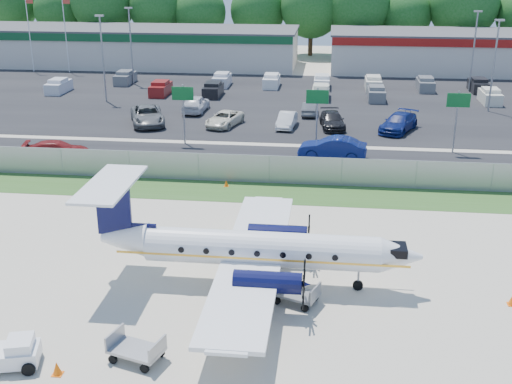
# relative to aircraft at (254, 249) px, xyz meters

# --- Properties ---
(ground) EXTENTS (170.00, 170.00, 0.00)m
(ground) POSITION_rel_aircraft_xyz_m (-0.69, 0.60, -1.91)
(ground) COLOR beige
(ground) RESTS_ON ground
(grass_verge) EXTENTS (170.00, 4.00, 0.02)m
(grass_verge) POSITION_rel_aircraft_xyz_m (-0.69, 12.60, -1.90)
(grass_verge) COLOR #2D561E
(grass_verge) RESTS_ON ground
(access_road) EXTENTS (170.00, 8.00, 0.02)m
(access_road) POSITION_rel_aircraft_xyz_m (-0.69, 19.60, -1.90)
(access_road) COLOR black
(access_road) RESTS_ON ground
(parking_lot) EXTENTS (170.00, 32.00, 0.02)m
(parking_lot) POSITION_rel_aircraft_xyz_m (-0.69, 40.60, -1.90)
(parking_lot) COLOR black
(parking_lot) RESTS_ON ground
(perimeter_fence) EXTENTS (120.00, 0.06, 1.99)m
(perimeter_fence) POSITION_rel_aircraft_xyz_m (-0.69, 14.60, -0.91)
(perimeter_fence) COLOR gray
(perimeter_fence) RESTS_ON ground
(building_west) EXTENTS (46.40, 12.40, 5.24)m
(building_west) POSITION_rel_aircraft_xyz_m (-24.69, 62.58, 0.72)
(building_west) COLOR beige
(building_west) RESTS_ON ground
(building_east) EXTENTS (44.40, 12.40, 5.24)m
(building_east) POSITION_rel_aircraft_xyz_m (25.31, 62.58, 0.72)
(building_east) COLOR beige
(building_east) RESTS_ON ground
(sign_left) EXTENTS (1.80, 0.26, 5.00)m
(sign_left) POSITION_rel_aircraft_xyz_m (-8.69, 23.51, 1.70)
(sign_left) COLOR gray
(sign_left) RESTS_ON ground
(sign_mid) EXTENTS (1.80, 0.26, 5.00)m
(sign_mid) POSITION_rel_aircraft_xyz_m (2.31, 23.51, 1.70)
(sign_mid) COLOR gray
(sign_mid) RESTS_ON ground
(sign_right) EXTENTS (1.80, 0.26, 5.00)m
(sign_right) POSITION_rel_aircraft_xyz_m (13.31, 23.51, 1.70)
(sign_right) COLOR gray
(sign_right) RESTS_ON ground
(flagpole_west) EXTENTS (1.06, 0.12, 10.00)m
(flagpole_west) POSITION_rel_aircraft_xyz_m (-36.61, 55.60, 3.73)
(flagpole_west) COLOR white
(flagpole_west) RESTS_ON ground
(flagpole_east) EXTENTS (1.06, 0.12, 10.00)m
(flagpole_east) POSITION_rel_aircraft_xyz_m (-31.61, 55.60, 3.73)
(flagpole_east) COLOR white
(flagpole_east) RESTS_ON ground
(light_pole_nw) EXTENTS (0.90, 0.35, 9.09)m
(light_pole_nw) POSITION_rel_aircraft_xyz_m (-20.69, 38.60, 3.32)
(light_pole_nw) COLOR gray
(light_pole_nw) RESTS_ON ground
(light_pole_ne) EXTENTS (0.90, 0.35, 9.09)m
(light_pole_ne) POSITION_rel_aircraft_xyz_m (19.31, 38.60, 3.32)
(light_pole_ne) COLOR gray
(light_pole_ne) RESTS_ON ground
(light_pole_sw) EXTENTS (0.90, 0.35, 9.09)m
(light_pole_sw) POSITION_rel_aircraft_xyz_m (-20.69, 48.60, 3.32)
(light_pole_sw) COLOR gray
(light_pole_sw) RESTS_ON ground
(light_pole_se) EXTENTS (0.90, 0.35, 9.09)m
(light_pole_se) POSITION_rel_aircraft_xyz_m (19.31, 48.60, 3.32)
(light_pole_se) COLOR gray
(light_pole_se) RESTS_ON ground
(tree_line) EXTENTS (112.00, 6.00, 14.00)m
(tree_line) POSITION_rel_aircraft_xyz_m (-0.69, 74.60, -1.91)
(tree_line) COLOR #174E17
(tree_line) RESTS_ON ground
(aircraft) EXTENTS (15.80, 15.62, 4.94)m
(aircraft) POSITION_rel_aircraft_xyz_m (0.00, 0.00, 0.00)
(aircraft) COLOR white
(aircraft) RESTS_ON ground
(pushback_tug) EXTENTS (2.46, 2.06, 1.18)m
(pushback_tug) POSITION_rel_aircraft_xyz_m (-8.55, -7.62, -1.34)
(pushback_tug) COLOR white
(pushback_tug) RESTS_ON ground
(baggage_cart_near) EXTENTS (2.36, 1.81, 1.09)m
(baggage_cart_near) POSITION_rel_aircraft_xyz_m (-3.89, -6.70, -1.40)
(baggage_cart_near) COLOR gray
(baggage_cart_near) RESTS_ON ground
(baggage_cart_far) EXTENTS (2.31, 1.86, 1.05)m
(baggage_cart_far) POSITION_rel_aircraft_xyz_m (2.09, -1.52, -1.42)
(baggage_cart_far) COLOR gray
(baggage_cart_far) RESTS_ON ground
(cone_port_wing) EXTENTS (0.39, 0.39, 0.56)m
(cone_port_wing) POSITION_rel_aircraft_xyz_m (-6.65, -7.95, -1.64)
(cone_port_wing) COLOR #FF6208
(cone_port_wing) RESTS_ON ground
(cone_starboard_wing) EXTENTS (0.33, 0.33, 0.46)m
(cone_starboard_wing) POSITION_rel_aircraft_xyz_m (-3.56, 13.57, -1.69)
(cone_starboard_wing) COLOR #FF6208
(cone_starboard_wing) RESTS_ON ground
(road_car_west) EXTENTS (5.29, 3.06, 1.44)m
(road_car_west) POSITION_rel_aircraft_xyz_m (-17.59, 18.24, -1.91)
(road_car_west) COLOR maroon
(road_car_west) RESTS_ON ground
(road_car_mid) EXTENTS (5.40, 2.38, 1.72)m
(road_car_mid) POSITION_rel_aircraft_xyz_m (3.66, 20.80, -1.91)
(road_car_mid) COLOR navy
(road_car_mid) RESTS_ON ground
(parked_car_a) EXTENTS (4.78, 6.74, 1.71)m
(parked_car_a) POSITION_rel_aircraft_xyz_m (-13.57, 29.55, -1.91)
(parked_car_a) COLOR #595B5E
(parked_car_a) RESTS_ON ground
(parked_car_b) EXTENTS (3.48, 5.30, 1.35)m
(parked_car_b) POSITION_rel_aircraft_xyz_m (-6.32, 29.80, -1.91)
(parked_car_b) COLOR beige
(parked_car_b) RESTS_ON ground
(parked_car_c) EXTENTS (1.82, 4.29, 1.38)m
(parked_car_c) POSITION_rel_aircraft_xyz_m (-0.54, 29.93, -1.91)
(parked_car_c) COLOR silver
(parked_car_c) RESTS_ON ground
(parked_car_d) EXTENTS (2.63, 5.20, 1.45)m
(parked_car_d) POSITION_rel_aircraft_xyz_m (3.61, 30.20, -1.91)
(parked_car_d) COLOR black
(parked_car_d) RESTS_ON ground
(parked_car_e) EXTENTS (4.29, 5.92, 1.59)m
(parked_car_e) POSITION_rel_aircraft_xyz_m (9.53, 29.70, -1.91)
(parked_car_e) COLOR navy
(parked_car_e) RESTS_ON ground
(parked_car_f) EXTENTS (2.23, 5.13, 1.72)m
(parked_car_f) POSITION_rel_aircraft_xyz_m (-10.10, 35.02, -1.91)
(parked_car_f) COLOR silver
(parked_car_f) RESTS_ON ground
(parked_car_g) EXTENTS (1.46, 3.94, 1.29)m
(parked_car_g) POSITION_rel_aircraft_xyz_m (1.36, 35.00, -1.91)
(parked_car_g) COLOR #595B5E
(parked_car_g) RESTS_ON ground
(far_parking_rows) EXTENTS (56.00, 10.00, 1.60)m
(far_parking_rows) POSITION_rel_aircraft_xyz_m (-0.69, 45.60, -1.91)
(far_parking_rows) COLOR gray
(far_parking_rows) RESTS_ON ground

